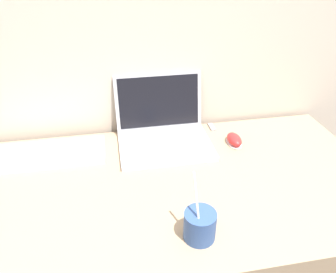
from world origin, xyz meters
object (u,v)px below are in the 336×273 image
external_keyboard (44,155)px  usb_stick (212,127)px  drink_cup (200,225)px  laptop (163,130)px  computer_mouse (234,140)px

external_keyboard → usb_stick: external_keyboard is taller
drink_cup → external_keyboard: (-0.47, 0.48, -0.04)m
external_keyboard → laptop: bearing=3.8°
computer_mouse → external_keyboard: 0.74m
external_keyboard → usb_stick: size_ratio=7.48×
computer_mouse → usb_stick: computer_mouse is taller
usb_stick → laptop: bearing=-163.0°
laptop → external_keyboard: bearing=-176.2°
computer_mouse → usb_stick: 0.15m
laptop → computer_mouse: laptop is taller
laptop → usb_stick: laptop is taller
drink_cup → external_keyboard: drink_cup is taller
laptop → external_keyboard: size_ratio=0.80×
laptop → drink_cup: laptop is taller
usb_stick → computer_mouse: bearing=-69.9°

